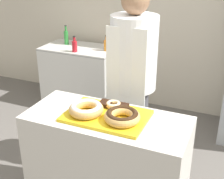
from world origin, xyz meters
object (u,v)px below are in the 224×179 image
Objects in this scene: brownie_back_right at (121,107)px; serving_tray at (107,116)px; bottle_green at (66,37)px; donut_chocolate_glaze at (122,116)px; brownie_back_left at (106,104)px; donut_mini_center at (113,104)px; baker_person at (133,80)px; bottle_red at (75,46)px; bottle_orange at (107,45)px; donut_light_glaze at (86,108)px; chest_freezer at (81,76)px.

serving_tray is at bearing -116.48° from brownie_back_right.
brownie_back_right is at bearing -48.33° from bottle_green.
donut_chocolate_glaze is 2.67× the size of brownie_back_left.
donut_mini_center is at bearing -180.00° from brownie_back_right.
donut_chocolate_glaze is at bearing -18.42° from serving_tray.
bottle_red is (-1.11, 0.88, -0.04)m from baker_person.
bottle_orange is (-0.75, 1.09, -0.04)m from baker_person.
donut_chocolate_glaze is 0.96× the size of bottle_green.
bottle_red reaches higher than bottle_orange.
donut_light_glaze reaches higher than chest_freezer.
brownie_back_right is 0.53m from baker_person.
serving_tray is 2.92× the size of bottle_red.
brownie_back_left is (0.08, 0.17, -0.02)m from donut_light_glaze.
brownie_back_left is 0.05× the size of baker_person.
serving_tray is 0.16m from donut_light_glaze.
baker_person is (-0.03, 0.64, 0.04)m from serving_tray.
brownie_back_left is 1.00× the size of brownie_back_right.
bottle_orange is (-0.72, 1.61, -0.03)m from brownie_back_left.
donut_mini_center is (-0.14, 0.17, -0.02)m from donut_chocolate_glaze.
bottle_orange is at bearing 1.02° from chest_freezer.
donut_chocolate_glaze reaches higher than brownie_back_right.
brownie_back_right is at bearing 40.54° from donut_light_glaze.
chest_freezer is 0.57m from bottle_green.
bottle_orange is at bearing 117.83° from brownie_back_right.
bottle_red reaches higher than brownie_back_left.
chest_freezer is at bearing -14.99° from bottle_green.
donut_mini_center is 0.59× the size of bottle_red.
donut_chocolate_glaze is at bearing -62.56° from bottle_orange.
brownie_back_left is at bearing -52.49° from bottle_red.
donut_chocolate_glaze is 2.10× the size of donut_mini_center.
bottle_orange reaches higher than donut_light_glaze.
bottle_green reaches higher than bottle_red.
bottle_green reaches higher than brownie_back_left.
donut_chocolate_glaze is at bearing -49.72° from bottle_green.
bottle_orange is (-0.93, 1.79, -0.06)m from donut_chocolate_glaze.
brownie_back_right is at bearing 0.00° from donut_mini_center.
bottle_green is (-1.42, 1.67, -0.02)m from donut_mini_center.
donut_mini_center is 1.81m from bottle_red.
bottle_green reaches higher than serving_tray.
baker_person is at bearing 93.67° from donut_mini_center.
serving_tray is at bearing -53.31° from bottle_red.
serving_tray is at bearing -51.63° from bottle_green.
bottle_green reaches higher than donut_light_glaze.
brownie_back_left is 1.77m from bottle_orange.
donut_mini_center is at bearing -50.90° from bottle_red.
bottle_green is at bearing 136.64° from bottle_red.
donut_light_glaze is at bearing -161.58° from serving_tray.
brownie_back_right is 1.85m from bottle_red.
donut_light_glaze is at bearing -55.17° from bottle_green.
serving_tray is at bearing -65.64° from bottle_orange.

